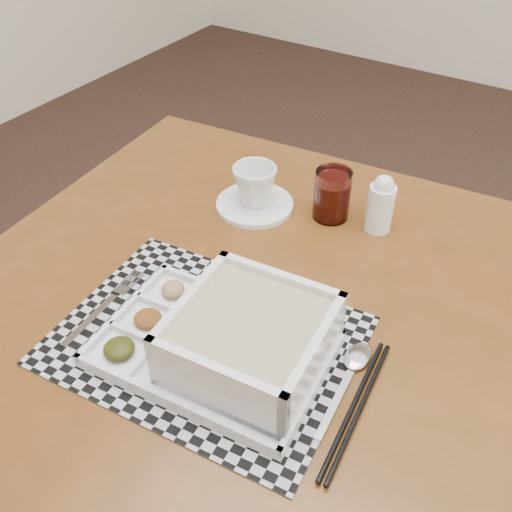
# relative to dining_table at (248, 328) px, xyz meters

# --- Properties ---
(floor) EXTENTS (5.00, 5.00, 0.00)m
(floor) POSITION_rel_dining_table_xyz_m (0.33, 0.33, -0.64)
(floor) COLOR black
(floor) RESTS_ON ground
(dining_table) EXTENTS (1.04, 1.04, 0.72)m
(dining_table) POSITION_rel_dining_table_xyz_m (0.00, 0.00, 0.00)
(dining_table) COLOR #4A2E0D
(dining_table) RESTS_ON ground
(placemat) EXTENTS (0.46, 0.36, 0.00)m
(placemat) POSITION_rel_dining_table_xyz_m (-0.00, -0.11, 0.08)
(placemat) COLOR #A1A1A8
(placemat) RESTS_ON dining_table
(serving_tray) EXTENTS (0.34, 0.25, 0.10)m
(serving_tray) POSITION_rel_dining_table_xyz_m (0.06, -0.12, 0.12)
(serving_tray) COLOR silver
(serving_tray) RESTS_ON placemat
(fork) EXTENTS (0.03, 0.19, 0.00)m
(fork) POSITION_rel_dining_table_xyz_m (-0.17, -0.14, 0.08)
(fork) COLOR silver
(fork) RESTS_ON placemat
(spoon) EXTENTS (0.04, 0.18, 0.01)m
(spoon) POSITION_rel_dining_table_xyz_m (0.20, -0.04, 0.08)
(spoon) COLOR silver
(spoon) RESTS_ON placemat
(chopsticks) EXTENTS (0.04, 0.24, 0.01)m
(chopsticks) POSITION_rel_dining_table_xyz_m (0.24, -0.10, 0.08)
(chopsticks) COLOR black
(chopsticks) RESTS_ON placemat
(saucer) EXTENTS (0.15, 0.15, 0.01)m
(saucer) POSITION_rel_dining_table_xyz_m (-0.13, 0.22, 0.08)
(saucer) COLOR silver
(saucer) RESTS_ON dining_table
(cup) EXTENTS (0.11, 0.11, 0.08)m
(cup) POSITION_rel_dining_table_xyz_m (-0.13, 0.22, 0.12)
(cup) COLOR silver
(cup) RESTS_ON saucer
(juice_glass) EXTENTS (0.07, 0.07, 0.10)m
(juice_glass) POSITION_rel_dining_table_xyz_m (0.01, 0.27, 0.12)
(juice_glass) COLOR white
(juice_glass) RESTS_ON dining_table
(creamer_bottle) EXTENTS (0.05, 0.05, 0.11)m
(creamer_bottle) POSITION_rel_dining_table_xyz_m (0.10, 0.28, 0.13)
(creamer_bottle) COLOR silver
(creamer_bottle) RESTS_ON dining_table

